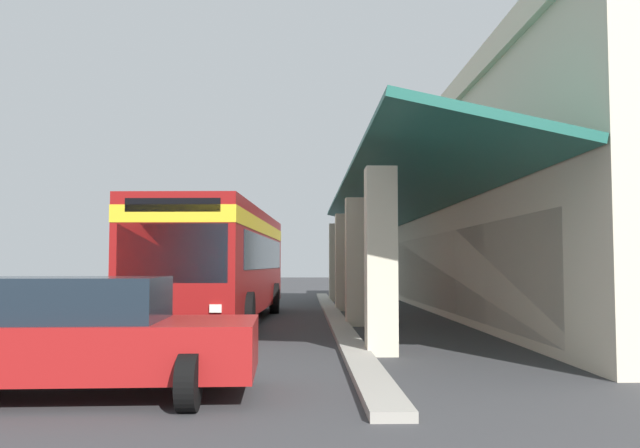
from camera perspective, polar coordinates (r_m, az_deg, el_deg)
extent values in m
plane|color=#38383A|center=(19.03, 14.15, -8.32)|extent=(120.00, 120.00, 0.00)
cube|color=#9E998E|center=(20.19, 1.20, -7.97)|extent=(26.72, 0.50, 0.12)
cube|color=beige|center=(23.25, 26.12, 8.82)|extent=(22.57, 12.92, 0.60)
cube|color=beige|center=(28.50, 1.36, -3.38)|extent=(0.55, 0.55, 3.38)
cube|color=beige|center=(22.94, 2.04, -3.35)|extent=(0.55, 0.55, 3.38)
cube|color=beige|center=(17.38, 3.17, -3.31)|extent=(0.55, 0.55, 3.38)
cube|color=beige|center=(11.84, 5.34, -3.21)|extent=(0.55, 0.55, 3.38)
cube|color=#19594C|center=(20.40, 6.23, 2.43)|extent=(22.27, 3.16, 0.82)
cube|color=#19232D|center=(20.58, 10.81, -4.09)|extent=(18.70, 0.08, 2.40)
cube|color=maroon|center=(18.78, -8.73, -3.18)|extent=(11.11, 3.07, 2.75)
cube|color=yellow|center=(18.80, -8.70, -0.37)|extent=(11.13, 3.09, 0.36)
cube|color=#19232D|center=(19.07, -8.57, -2.51)|extent=(9.35, 3.02, 0.90)
cube|color=#19232D|center=(13.42, -12.78, -2.50)|extent=(0.17, 2.24, 1.20)
cube|color=black|center=(13.46, -12.73, 1.63)|extent=(0.15, 1.94, 0.28)
cube|color=black|center=(13.35, -13.00, -8.51)|extent=(0.32, 2.45, 0.24)
cube|color=silver|center=(13.21, -9.11, -7.30)|extent=(0.07, 0.24, 0.16)
cube|color=silver|center=(13.65, -16.56, -7.08)|extent=(0.07, 0.24, 0.16)
cube|color=silver|center=(20.32, -7.96, 1.01)|extent=(2.48, 1.90, 0.24)
cylinder|color=black|center=(15.04, -6.36, -7.81)|extent=(1.00, 0.30, 1.00)
cylinder|color=black|center=(15.58, -15.78, -7.55)|extent=(1.00, 0.30, 1.00)
cylinder|color=black|center=(21.69, -4.00, -6.49)|extent=(1.00, 0.30, 1.00)
cylinder|color=black|center=(22.07, -10.65, -6.39)|extent=(1.00, 0.30, 1.00)
cube|color=maroon|center=(8.72, -20.48, -10.10)|extent=(1.94, 4.45, 0.66)
cube|color=#19232D|center=(8.73, -21.65, -6.11)|extent=(1.66, 2.51, 0.54)
cylinder|color=black|center=(9.34, -9.84, -11.55)|extent=(0.64, 0.22, 0.64)
cylinder|color=black|center=(7.57, -11.43, -13.44)|extent=(0.64, 0.22, 0.64)
cube|color=#4C4742|center=(26.72, 3.52, -6.31)|extent=(0.92, 0.92, 0.64)
cylinder|color=#332319|center=(26.71, 3.52, -5.60)|extent=(0.78, 0.78, 0.02)
cylinder|color=brown|center=(26.69, 3.51, -3.60)|extent=(0.16, 0.16, 1.89)
ellipsoid|color=#1E6028|center=(26.26, 3.56, -1.33)|extent=(0.89, 0.23, 0.17)
ellipsoid|color=#1E6028|center=(26.69, 4.36, -1.34)|extent=(0.32, 0.83, 0.17)
ellipsoid|color=#1E6028|center=(27.06, 3.65, -1.47)|extent=(0.76, 0.40, 0.19)
ellipsoid|color=#1E6028|center=(26.55, 2.55, -1.19)|extent=(0.46, 0.96, 0.17)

